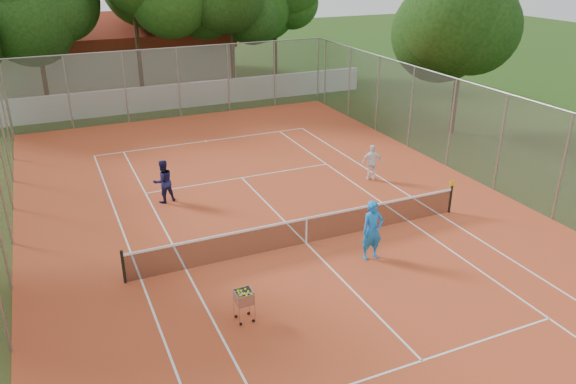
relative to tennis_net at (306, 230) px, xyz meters
name	(u,v)px	position (x,y,z in m)	size (l,w,h in m)	color
ground	(306,244)	(0.00, 0.00, -0.51)	(120.00, 120.00, 0.00)	#1C380F
court_pad	(306,244)	(0.00, 0.00, -0.50)	(18.00, 34.00, 0.02)	#C04A25
court_lines	(306,243)	(0.00, 0.00, -0.49)	(10.98, 23.78, 0.01)	white
tennis_net	(306,230)	(0.00, 0.00, 0.00)	(11.88, 0.10, 0.98)	black
perimeter_fence	(307,189)	(0.00, 0.00, 1.49)	(18.00, 34.00, 4.00)	slate
boundary_wall	(172,97)	(0.00, 19.00, 0.24)	(26.00, 0.30, 1.50)	white
clubhouse	(112,50)	(-2.00, 29.00, 1.69)	(16.40, 9.00, 4.40)	beige
tropical_trees	(155,20)	(0.00, 22.00, 4.49)	(29.00, 19.00, 10.00)	black
player_near	(372,230)	(1.47, -1.70, 0.49)	(0.71, 0.47, 1.96)	blue
player_far_left	(163,181)	(-3.57, 5.29, 0.36)	(0.83, 0.65, 1.71)	#191A4C
player_far_right	(372,162)	(5.01, 3.98, 0.28)	(0.91, 0.38, 1.55)	white
ball_hopper	(244,305)	(-3.34, -3.16, 0.00)	(0.47, 0.47, 0.99)	#A9A9B0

